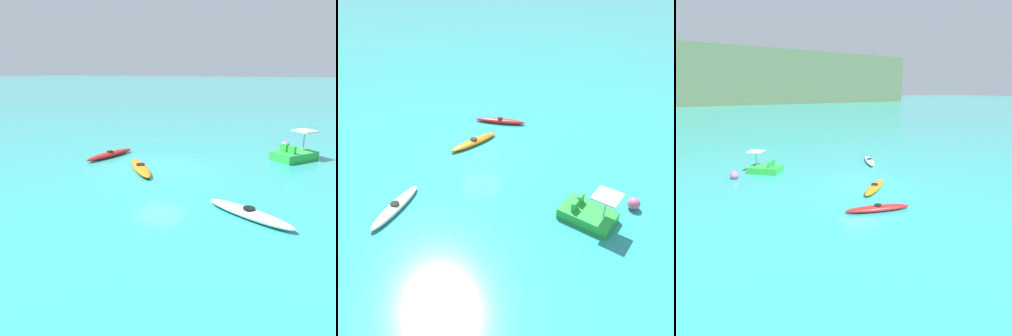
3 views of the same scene
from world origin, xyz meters
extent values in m
plane|color=teal|center=(0.00, 0.00, 0.00)|extent=(600.00, 600.00, 0.00)
ellipsoid|color=orange|center=(0.52, -0.87, 0.16)|extent=(2.97, 2.88, 0.32)
cylinder|color=black|center=(0.52, -0.87, 0.35)|extent=(0.62, 0.62, 0.05)
ellipsoid|color=red|center=(-1.05, -3.96, 0.16)|extent=(3.57, 1.26, 0.32)
cylinder|color=black|center=(-1.05, -3.96, 0.35)|extent=(0.44, 0.44, 0.05)
ellipsoid|color=white|center=(3.61, 5.46, 0.16)|extent=(1.81, 3.48, 0.32)
cylinder|color=black|center=(3.61, 5.46, 0.35)|extent=(0.54, 0.54, 0.05)
cube|color=green|center=(-5.32, 5.99, 0.25)|extent=(2.83, 2.61, 0.50)
cube|color=green|center=(-5.04, 5.43, 0.72)|extent=(0.39, 0.45, 0.44)
cube|color=green|center=(-4.69, 5.92, 0.72)|extent=(0.39, 0.45, 0.44)
cylinder|color=#B2B2B7|center=(-5.89, 6.40, 1.05)|extent=(0.08, 0.08, 1.10)
cube|color=silver|center=(-5.89, 6.40, 1.64)|extent=(1.53, 1.53, 0.08)
sphere|color=pink|center=(-7.63, 5.20, 0.29)|extent=(0.58, 0.58, 0.58)
camera|label=1|loc=(14.19, 7.58, 4.96)|focal=34.51mm
camera|label=2|loc=(-1.80, 17.42, 10.33)|focal=35.57mm
camera|label=3|loc=(-8.33, -15.98, 6.20)|focal=30.40mm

